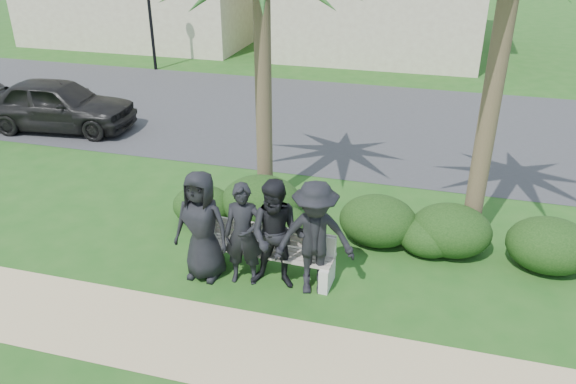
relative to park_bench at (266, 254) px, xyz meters
The scene contains 16 objects.
ground 0.84m from the park_bench, ahead, with size 160.00×160.00×0.00m, color #1C4E16.
footpath 2.04m from the park_bench, 67.69° to the right, with size 30.00×1.60×0.01m, color tan.
asphalt_street 7.99m from the park_bench, 84.53° to the left, with size 160.00×8.00×0.01m, color #2D2D30.
park_bench is the anchor object (origin of this frame).
man_a 1.17m from the park_bench, 161.00° to the right, with size 0.92×0.60×1.88m, color black.
man_b 0.65m from the park_bench, 131.72° to the right, with size 0.64×0.42×1.75m, color black.
man_c 0.70m from the park_bench, 45.10° to the right, with size 0.90×0.70×1.86m, color black.
man_d 1.10m from the park_bench, 16.79° to the right, with size 1.24×0.71×1.92m, color black.
hedge_a 2.14m from the park_bench, 142.08° to the left, with size 1.19×0.99×0.78m, color black.
hedge_b 1.63m from the park_bench, 110.18° to the left, with size 1.58×1.31×1.03m, color black.
hedge_c 1.13m from the park_bench, 94.01° to the left, with size 1.05×0.87×0.68m, color black.
hedge_d 2.24m from the park_bench, 42.34° to the left, with size 1.41×1.16×0.92m, color black.
hedge_e 2.90m from the park_bench, 27.63° to the left, with size 1.04×0.86×0.68m, color black.
hedge_f 4.77m from the park_bench, 17.41° to the left, with size 1.42×1.17×0.93m, color black.
hedge_extra 3.31m from the park_bench, 27.18° to the left, with size 1.41×1.16×0.92m, color black.
car_a 9.21m from the park_bench, 145.84° to the left, with size 1.68×4.18×1.42m, color black.
Camera 1 is at (1.69, -7.42, 5.43)m, focal length 35.00 mm.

